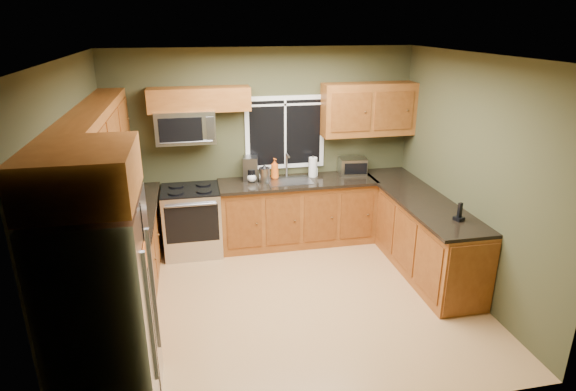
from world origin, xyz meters
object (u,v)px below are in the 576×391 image
object	(u,v)px
coffee_maker	(251,169)
kettle	(264,175)
soap_bottle_c	(252,176)
soap_bottle_a	(275,169)
microwave	(185,127)
paper_towel_roll	(313,167)
toaster_oven	(353,166)
cordless_phone	(459,215)
soap_bottle_b	(314,170)
range	(192,220)
refrigerator	(103,314)

from	to	relation	value
coffee_maker	kettle	world-z (taller)	coffee_maker
kettle	soap_bottle_c	bearing A→B (deg)	150.89
soap_bottle_c	soap_bottle_a	bearing A→B (deg)	13.03
microwave	paper_towel_roll	bearing A→B (deg)	0.21
toaster_oven	cordless_phone	world-z (taller)	toaster_oven
soap_bottle_b	microwave	bearing A→B (deg)	-178.22
soap_bottle_a	microwave	bearing A→B (deg)	-179.08
range	toaster_oven	bearing A→B (deg)	3.66
range	toaster_oven	xyz separation A→B (m)	(2.30, 0.15, 0.59)
refrigerator	coffee_maker	world-z (taller)	refrigerator
soap_bottle_a	soap_bottle_b	xyz separation A→B (m)	(0.58, 0.04, -0.06)
toaster_oven	paper_towel_roll	distance (m)	0.59
microwave	toaster_oven	world-z (taller)	microwave
soap_bottle_c	soap_bottle_b	bearing A→B (deg)	7.03
paper_towel_roll	soap_bottle_a	size ratio (longest dim) A/B	1.05
microwave	cordless_phone	world-z (taller)	microwave
kettle	paper_towel_roll	world-z (taller)	paper_towel_roll
range	soap_bottle_c	bearing A→B (deg)	5.32
cordless_phone	soap_bottle_b	bearing A→B (deg)	121.22
range	coffee_maker	bearing A→B (deg)	11.34
refrigerator	soap_bottle_c	size ratio (longest dim) A/B	10.51
kettle	coffee_maker	bearing A→B (deg)	131.82
kettle	microwave	bearing A→B (deg)	171.56
paper_towel_roll	soap_bottle_c	bearing A→B (deg)	-175.80
toaster_oven	coffee_maker	size ratio (longest dim) A/B	1.23
toaster_oven	kettle	xyz separation A→B (m)	(-1.30, -0.16, 0.00)
range	cordless_phone	size ratio (longest dim) A/B	4.52
refrigerator	soap_bottle_c	distance (m)	3.23
soap_bottle_a	soap_bottle_b	world-z (taller)	soap_bottle_a
coffee_maker	paper_towel_roll	world-z (taller)	coffee_maker
refrigerator	microwave	world-z (taller)	microwave
toaster_oven	soap_bottle_b	distance (m)	0.56
soap_bottle_a	kettle	bearing A→B (deg)	-135.47
paper_towel_roll	soap_bottle_a	world-z (taller)	paper_towel_roll
soap_bottle_b	range	bearing A→B (deg)	-173.78
refrigerator	paper_towel_roll	size ratio (longest dim) A/B	5.90
coffee_maker	soap_bottle_c	size ratio (longest dim) A/B	1.92
kettle	soap_bottle_c	xyz separation A→B (m)	(-0.16, 0.09, -0.03)
toaster_oven	cordless_phone	distance (m)	1.96
microwave	toaster_oven	xyz separation A→B (m)	(2.30, 0.01, -0.67)
kettle	cordless_phone	size ratio (longest dim) A/B	1.26
coffee_maker	soap_bottle_c	bearing A→B (deg)	-90.52
kettle	soap_bottle_c	distance (m)	0.19
range	soap_bottle_b	world-z (taller)	soap_bottle_b
refrigerator	cordless_phone	distance (m)	3.75
coffee_maker	soap_bottle_b	bearing A→B (deg)	1.41
range	soap_bottle_c	distance (m)	1.01
coffee_maker	soap_bottle_c	world-z (taller)	coffee_maker
refrigerator	soap_bottle_c	xyz separation A→B (m)	(1.53, 2.85, 0.13)
range	paper_towel_roll	bearing A→B (deg)	4.75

